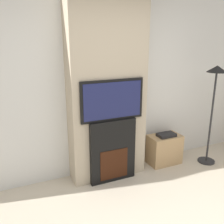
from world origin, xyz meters
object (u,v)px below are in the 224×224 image
at_px(floor_lamp, 215,89).
at_px(media_stand, 164,149).
at_px(fireplace, 112,151).
at_px(television, 112,100).

distance_m(floor_lamp, media_stand, 1.21).
distance_m(fireplace, floor_lamp, 1.82).
relative_size(floor_lamp, media_stand, 3.01).
xyz_separation_m(television, floor_lamp, (1.65, -0.15, 0.04)).
height_order(fireplace, floor_lamp, floor_lamp).
xyz_separation_m(fireplace, media_stand, (0.98, 0.11, -0.21)).
distance_m(television, floor_lamp, 1.65).
height_order(fireplace, media_stand, fireplace).
relative_size(fireplace, floor_lamp, 0.57).
bearing_deg(media_stand, fireplace, -173.53).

